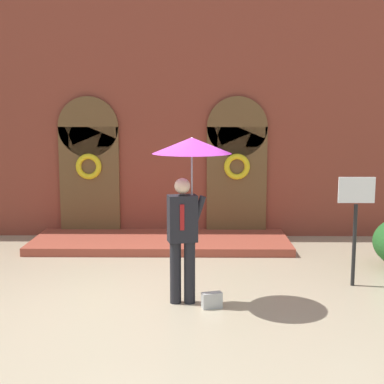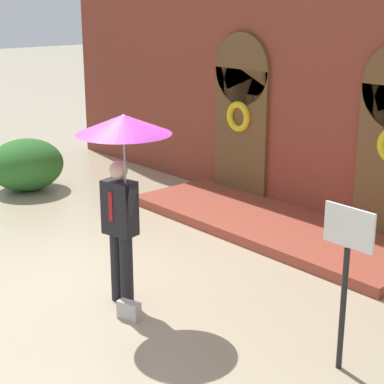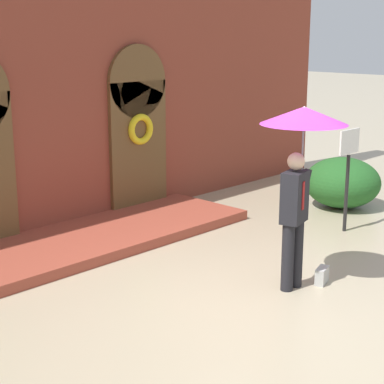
# 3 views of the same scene
# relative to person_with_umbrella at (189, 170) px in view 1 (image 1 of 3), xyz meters

# --- Properties ---
(ground_plane) EXTENTS (80.00, 80.00, 0.00)m
(ground_plane) POSITION_rel_person_with_umbrella_xyz_m (-0.64, 0.27, -1.91)
(ground_plane) COLOR tan
(building_facade) EXTENTS (14.00, 2.30, 5.60)m
(building_facade) POSITION_rel_person_with_umbrella_xyz_m (-0.64, 4.42, 0.77)
(building_facade) COLOR brown
(building_facade) RESTS_ON ground
(person_with_umbrella) EXTENTS (1.10, 1.10, 2.36)m
(person_with_umbrella) POSITION_rel_person_with_umbrella_xyz_m (0.00, 0.00, 0.00)
(person_with_umbrella) COLOR black
(person_with_umbrella) RESTS_ON ground
(handbag) EXTENTS (0.30, 0.20, 0.22)m
(handbag) POSITION_rel_person_with_umbrella_xyz_m (0.32, -0.20, -1.80)
(handbag) COLOR #B7B7B2
(handbag) RESTS_ON ground
(sign_post) EXTENTS (0.56, 0.06, 1.72)m
(sign_post) POSITION_rel_person_with_umbrella_xyz_m (2.56, 0.81, -0.75)
(sign_post) COLOR black
(sign_post) RESTS_ON ground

